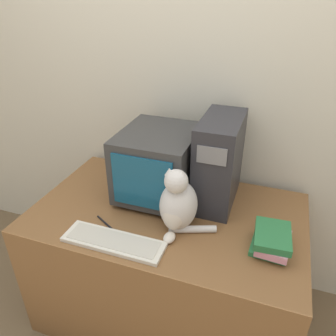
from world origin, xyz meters
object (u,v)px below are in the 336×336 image
object	(u,v)px
crt_monitor	(158,164)
computer_tower	(219,161)
pen	(105,222)
keyboard	(114,242)
cat	(178,204)
book_stack	(272,241)

from	to	relation	value
crt_monitor	computer_tower	size ratio (longest dim) A/B	0.96
crt_monitor	pen	xyz separation A→B (m)	(-0.16, -0.33, -0.19)
keyboard	cat	size ratio (longest dim) A/B	1.42
crt_monitor	computer_tower	bearing A→B (deg)	10.95
keyboard	cat	distance (m)	0.34
keyboard	cat	world-z (taller)	cat
cat	keyboard	bearing A→B (deg)	-136.75
keyboard	book_stack	size ratio (longest dim) A/B	2.20
book_stack	pen	xyz separation A→B (m)	(-0.78, -0.08, -0.04)
crt_monitor	cat	distance (m)	0.31
crt_monitor	keyboard	size ratio (longest dim) A/B	0.95
crt_monitor	pen	size ratio (longest dim) A/B	3.68
keyboard	pen	world-z (taller)	keyboard
computer_tower	crt_monitor	bearing A→B (deg)	-169.05
keyboard	book_stack	bearing A→B (deg)	16.46
crt_monitor	book_stack	xyz separation A→B (m)	(0.62, -0.24, -0.14)
crt_monitor	keyboard	world-z (taller)	crt_monitor
crt_monitor	cat	xyz separation A→B (m)	(0.19, -0.24, -0.06)
crt_monitor	computer_tower	xyz separation A→B (m)	(0.31, 0.06, 0.04)
crt_monitor	book_stack	distance (m)	0.68
computer_tower	pen	xyz separation A→B (m)	(-0.46, -0.39, -0.23)
keyboard	pen	size ratio (longest dim) A/B	3.90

